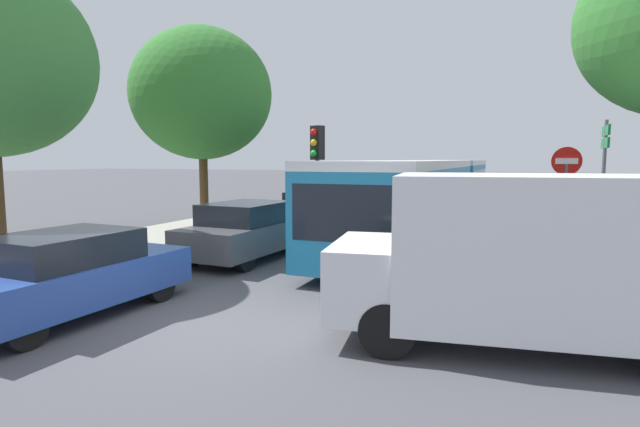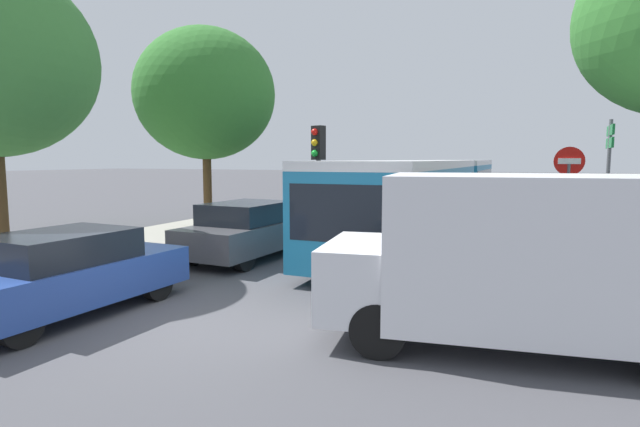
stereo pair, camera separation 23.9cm
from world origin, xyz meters
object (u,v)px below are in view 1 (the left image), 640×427
object	(u,v)px
direction_sign_post	(604,158)
traffic_light	(317,160)
queued_car_black	(316,210)
city_bus_rear	(432,173)
queued_car_blue	(68,274)
white_van	(536,256)
queued_car_graphite	(248,230)
tree_left_mid	(199,97)
queued_car_silver	(389,191)
queued_car_tan	(368,200)
articulated_bus	(428,192)
no_entry_sign	(565,185)

from	to	relation	value
direction_sign_post	traffic_light	bearing A→B (deg)	27.24
queued_car_black	city_bus_rear	bearing A→B (deg)	2.80
queued_car_blue	white_van	world-z (taller)	white_van
queued_car_graphite	tree_left_mid	size ratio (longest dim) A/B	0.60
queued_car_silver	queued_car_black	bearing A→B (deg)	-176.66
queued_car_graphite	queued_car_tan	xyz separation A→B (m)	(0.04, 10.81, -0.04)
queued_car_blue	articulated_bus	bearing A→B (deg)	-15.79
queued_car_silver	articulated_bus	bearing A→B (deg)	-156.56
articulated_bus	no_entry_sign	size ratio (longest dim) A/B	5.93
city_bus_rear	no_entry_sign	bearing A→B (deg)	-163.03
queued_car_blue	direction_sign_post	world-z (taller)	direction_sign_post
queued_car_silver	white_van	distance (m)	21.70
queued_car_black	no_entry_sign	bearing A→B (deg)	-106.78
queued_car_silver	white_van	bearing A→B (deg)	-157.93
white_van	queued_car_blue	bearing A→B (deg)	3.28
articulated_bus	no_entry_sign	xyz separation A→B (m)	(3.89, -3.17, 0.45)
queued_car_blue	queued_car_black	distance (m)	10.80
articulated_bus	city_bus_rear	size ratio (longest dim) A/B	1.52
direction_sign_post	tree_left_mid	size ratio (longest dim) A/B	0.51
traffic_light	no_entry_sign	distance (m)	6.28
articulated_bus	white_van	xyz separation A→B (m)	(3.03, -9.78, -0.19)
traffic_light	city_bus_rear	bearing A→B (deg)	-157.57
direction_sign_post	city_bus_rear	bearing A→B (deg)	-69.53
no_entry_sign	tree_left_mid	world-z (taller)	tree_left_mid
queued_car_blue	white_van	bearing A→B (deg)	-75.80
queued_car_blue	queued_car_silver	size ratio (longest dim) A/B	0.95
queued_car_tan	white_van	distance (m)	16.06
city_bus_rear	queued_car_blue	distance (m)	35.82
city_bus_rear	queued_car_silver	distance (m)	13.96
queued_car_blue	direction_sign_post	xyz separation A→B (m)	(8.86, 10.07, 1.86)
articulated_bus	queued_car_tan	bearing A→B (deg)	-143.83
no_entry_sign	articulated_bus	bearing A→B (deg)	-129.12
articulated_bus	direction_sign_post	distance (m)	5.24
city_bus_rear	queued_car_tan	xyz separation A→B (m)	(0.24, -19.82, -0.67)
queued_car_black	tree_left_mid	world-z (taller)	tree_left_mid
queued_car_tan	direction_sign_post	xyz separation A→B (m)	(8.49, -5.92, 1.86)
tree_left_mid	queued_car_blue	bearing A→B (deg)	-67.73
white_van	queued_car_black	bearing A→B (deg)	-61.27
articulated_bus	queued_car_black	size ratio (longest dim) A/B	4.16
white_van	no_entry_sign	world-z (taller)	no_entry_sign
queued_car_blue	tree_left_mid	distance (m)	10.50
articulated_bus	queued_car_black	xyz separation A→B (m)	(-3.94, -0.30, -0.74)
articulated_bus	queued_car_blue	bearing A→B (deg)	-18.36
queued_car_silver	direction_sign_post	xyz separation A→B (m)	(8.96, -11.79, 1.82)
queued_car_silver	no_entry_sign	distance (m)	16.03
articulated_bus	white_van	distance (m)	10.24
articulated_bus	tree_left_mid	world-z (taller)	tree_left_mid
queued_car_tan	queued_car_graphite	bearing A→B (deg)	-176.88
queued_car_tan	direction_sign_post	bearing A→B (deg)	-121.56
direction_sign_post	white_van	bearing A→B (deg)	78.97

